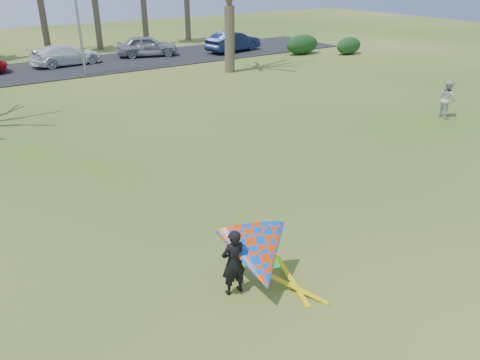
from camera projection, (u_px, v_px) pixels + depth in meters
ground at (286, 250)px, 11.24m from camera, size 100.00×100.00×0.00m
parking_strip at (40, 71)px, 30.05m from camera, size 46.00×7.00×0.06m
hedge_near at (302, 44)px, 35.48m from camera, size 2.87×1.30×1.44m
hedge_far at (349, 46)px, 35.47m from camera, size 2.29×1.08×1.27m
car_3 at (66, 55)px, 31.36m from camera, size 4.78×2.39×1.33m
car_4 at (147, 46)px, 34.34m from camera, size 4.70×2.96×1.49m
car_5 at (233, 42)px, 36.21m from camera, size 4.81×2.45×1.51m
pedestrian_a at (447, 99)px, 20.72m from camera, size 0.86×0.97×1.64m
kite_flyer at (257, 257)px, 9.50m from camera, size 2.13×2.39×2.02m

